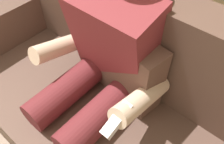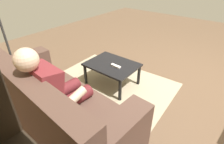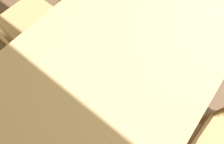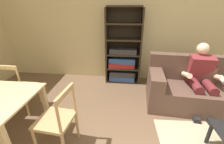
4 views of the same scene
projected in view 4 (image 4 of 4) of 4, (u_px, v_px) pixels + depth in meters
The scene contains 6 objects.
wall_back at pixel (145, 25), 3.46m from camera, with size 7.17×0.12×2.71m, color #D1BC8C.
couch at pixel (204, 89), 2.73m from camera, with size 2.09×0.97×0.93m.
person_lounging at pixel (201, 77), 2.63m from camera, with size 0.61×0.87×1.17m.
bookshelf at pixel (123, 55), 3.55m from camera, with size 0.83×0.36×1.79m.
dining_chair_near_wall at pixel (19, 88), 2.57m from camera, with size 0.43×0.43×0.94m.
dining_chair_facing_couch at pixel (57, 120), 1.83m from camera, with size 0.46×0.46×0.90m.
Camera 4 is at (-0.40, -0.53, 1.75)m, focal length 23.42 mm.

